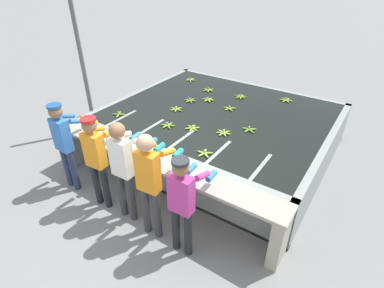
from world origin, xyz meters
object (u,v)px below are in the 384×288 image
at_px(banana_bunch_floating_10, 223,133).
at_px(banana_bunch_floating_0, 192,128).
at_px(worker_2, 124,163).
at_px(worker_0, 65,139).
at_px(worker_3, 150,177).
at_px(banana_bunch_floating_7, 208,100).
at_px(knife_0, 108,136).
at_px(worker_1, 97,155).
at_px(banana_bunch_floating_6, 190,100).
at_px(banana_bunch_floating_4, 204,153).
at_px(banana_bunch_floating_8, 229,108).
at_px(banana_bunch_floating_11, 176,109).
at_px(banana_bunch_floating_3, 208,90).
at_px(banana_bunch_floating_13, 119,114).
at_px(banana_bunch_floating_9, 168,125).
at_px(worker_4, 183,199).
at_px(banana_bunch_floating_5, 286,100).
at_px(banana_bunch_floating_1, 190,80).
at_px(banana_bunch_floating_2, 240,97).
at_px(banana_bunch_floating_12, 249,129).
at_px(support_post_left, 83,65).

bearing_deg(banana_bunch_floating_10, banana_bunch_floating_0, -163.39).
bearing_deg(worker_2, worker_0, -179.27).
bearing_deg(worker_0, worker_3, -1.06).
bearing_deg(banana_bunch_floating_7, knife_0, -105.16).
distance_m(worker_1, worker_3, 1.10).
bearing_deg(banana_bunch_floating_6, banana_bunch_floating_4, -49.52).
relative_size(banana_bunch_floating_8, banana_bunch_floating_11, 0.99).
xyz_separation_m(worker_0, banana_bunch_floating_3, (0.73, 3.44, -0.08)).
height_order(worker_0, worker_2, worker_2).
xyz_separation_m(worker_2, banana_bunch_floating_4, (0.75, 1.04, -0.12)).
relative_size(banana_bunch_floating_8, banana_bunch_floating_13, 1.05).
relative_size(banana_bunch_floating_3, banana_bunch_floating_8, 1.02).
xyz_separation_m(worker_0, banana_bunch_floating_9, (1.02, 1.48, -0.08)).
distance_m(worker_0, banana_bunch_floating_9, 1.80).
height_order(banana_bunch_floating_4, banana_bunch_floating_10, same).
relative_size(worker_4, banana_bunch_floating_5, 5.55).
bearing_deg(worker_1, banana_bunch_floating_10, 56.19).
height_order(worker_2, banana_bunch_floating_1, worker_2).
distance_m(worker_4, banana_bunch_floating_3, 3.89).
bearing_deg(worker_4, banana_bunch_floating_8, 106.25).
relative_size(banana_bunch_floating_2, banana_bunch_floating_9, 1.00).
xyz_separation_m(banana_bunch_floating_1, banana_bunch_floating_5, (2.49, 0.10, -0.00)).
distance_m(banana_bunch_floating_1, banana_bunch_floating_4, 3.46).
relative_size(worker_4, banana_bunch_floating_9, 5.54).
relative_size(banana_bunch_floating_3, banana_bunch_floating_9, 1.00).
xyz_separation_m(banana_bunch_floating_0, banana_bunch_floating_6, (-0.75, 1.03, 0.00)).
xyz_separation_m(worker_4, banana_bunch_floating_9, (-1.44, 1.52, -0.03)).
bearing_deg(knife_0, banana_bunch_floating_12, 39.14).
relative_size(worker_2, banana_bunch_floating_7, 6.03).
height_order(worker_4, banana_bunch_floating_12, worker_4).
xyz_separation_m(banana_bunch_floating_1, banana_bunch_floating_13, (-0.06, -2.48, 0.00)).
xyz_separation_m(banana_bunch_floating_5, banana_bunch_floating_8, (-0.84, -1.09, 0.00)).
distance_m(worker_1, banana_bunch_floating_0, 1.79).
bearing_deg(banana_bunch_floating_1, support_post_left, -121.93).
distance_m(banana_bunch_floating_0, banana_bunch_floating_10, 0.58).
height_order(worker_1, banana_bunch_floating_4, worker_1).
xyz_separation_m(worker_0, worker_4, (2.46, -0.04, -0.05)).
bearing_deg(banana_bunch_floating_12, banana_bunch_floating_3, 142.43).
bearing_deg(banana_bunch_floating_0, banana_bunch_floating_4, -43.13).
height_order(worker_0, worker_1, same).
relative_size(banana_bunch_floating_1, banana_bunch_floating_3, 0.98).
relative_size(banana_bunch_floating_10, banana_bunch_floating_13, 1.06).
relative_size(banana_bunch_floating_4, banana_bunch_floating_13, 1.05).
xyz_separation_m(banana_bunch_floating_0, banana_bunch_floating_13, (-1.55, -0.35, 0.00)).
xyz_separation_m(banana_bunch_floating_12, banana_bunch_floating_13, (-2.44, -0.88, 0.00)).
bearing_deg(banana_bunch_floating_2, worker_1, -101.98).
relative_size(banana_bunch_floating_1, banana_bunch_floating_2, 0.99).
bearing_deg(banana_bunch_floating_0, worker_4, -59.72).
xyz_separation_m(banana_bunch_floating_1, banana_bunch_floating_10, (2.05, -1.97, -0.00)).
relative_size(worker_1, banana_bunch_floating_7, 5.79).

